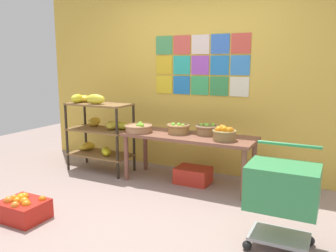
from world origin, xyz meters
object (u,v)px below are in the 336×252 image
object	(u,v)px
banana_shelf_unit	(98,127)
shopping_cart	(282,190)
display_table	(188,141)
produce_crate_under_table	(193,175)
orange_crate_foreground	(23,208)
fruit_basket_back_right	(224,134)
fruit_basket_centre	(139,128)
fruit_basket_back_left	(178,128)
fruit_basket_left	(207,129)

from	to	relation	value
banana_shelf_unit	shopping_cart	bearing A→B (deg)	-21.25
display_table	produce_crate_under_table	bearing A→B (deg)	31.40
produce_crate_under_table	orange_crate_foreground	bearing A→B (deg)	-122.15
banana_shelf_unit	orange_crate_foreground	world-z (taller)	banana_shelf_unit
orange_crate_foreground	shopping_cart	bearing A→B (deg)	14.26
produce_crate_under_table	fruit_basket_back_right	bearing A→B (deg)	-15.66
banana_shelf_unit	fruit_basket_centre	xyz separation A→B (m)	(0.73, -0.07, 0.06)
fruit_basket_centre	display_table	bearing A→B (deg)	10.63
fruit_basket_back_left	shopping_cart	xyz separation A→B (m)	(1.47, -1.13, -0.20)
display_table	fruit_basket_back_right	bearing A→B (deg)	-10.19
fruit_basket_centre	fruit_basket_left	world-z (taller)	fruit_basket_left
fruit_basket_centre	produce_crate_under_table	world-z (taller)	fruit_basket_centre
banana_shelf_unit	shopping_cart	xyz separation A→B (m)	(2.71, -1.05, -0.12)
display_table	fruit_basket_centre	distance (m)	0.69
shopping_cart	fruit_basket_centre	bearing A→B (deg)	153.73
banana_shelf_unit	display_table	world-z (taller)	banana_shelf_unit
fruit_basket_back_left	fruit_basket_left	world-z (taller)	fruit_basket_left
banana_shelf_unit	produce_crate_under_table	bearing A→B (deg)	3.45
fruit_basket_back_right	produce_crate_under_table	xyz separation A→B (m)	(-0.44, 0.12, -0.62)
orange_crate_foreground	fruit_basket_back_left	bearing A→B (deg)	62.89
orange_crate_foreground	banana_shelf_unit	bearing A→B (deg)	102.02
display_table	fruit_basket_centre	bearing A→B (deg)	-169.37
fruit_basket_left	produce_crate_under_table	bearing A→B (deg)	-147.92
display_table	orange_crate_foreground	distance (m)	2.04
produce_crate_under_table	orange_crate_foreground	distance (m)	2.05
produce_crate_under_table	shopping_cart	world-z (taller)	shopping_cart
display_table	fruit_basket_back_left	world-z (taller)	fruit_basket_back_left
fruit_basket_back_left	fruit_basket_left	size ratio (longest dim) A/B	1.00
banana_shelf_unit	fruit_basket_left	xyz separation A→B (m)	(1.59, 0.18, 0.08)
banana_shelf_unit	shopping_cart	world-z (taller)	banana_shelf_unit
fruit_basket_back_right	shopping_cart	size ratio (longest dim) A/B	0.33
display_table	produce_crate_under_table	distance (m)	0.46
shopping_cart	display_table	bearing A→B (deg)	140.11
fruit_basket_back_left	shopping_cart	bearing A→B (deg)	-37.49
fruit_basket_left	display_table	bearing A→B (deg)	-148.11
banana_shelf_unit	fruit_basket_back_left	size ratio (longest dim) A/B	3.74
orange_crate_foreground	shopping_cart	xyz separation A→B (m)	(2.36, 0.60, 0.39)
produce_crate_under_table	orange_crate_foreground	xyz separation A→B (m)	(-1.09, -1.74, 0.01)
orange_crate_foreground	shopping_cart	world-z (taller)	shopping_cart
fruit_basket_centre	fruit_basket_back_left	bearing A→B (deg)	16.13
banana_shelf_unit	display_table	xyz separation A→B (m)	(1.39, 0.05, -0.07)
fruit_basket_back_right	shopping_cart	distance (m)	1.32
fruit_basket_centre	produce_crate_under_table	bearing A→B (deg)	12.44
orange_crate_foreground	display_table	bearing A→B (deg)	58.69
fruit_basket_back_right	orange_crate_foreground	world-z (taller)	fruit_basket_back_right
fruit_basket_centre	fruit_basket_back_right	world-z (taller)	fruit_basket_back_right
fruit_basket_left	banana_shelf_unit	bearing A→B (deg)	-173.61
banana_shelf_unit	fruit_basket_centre	size ratio (longest dim) A/B	3.04
fruit_basket_centre	produce_crate_under_table	size ratio (longest dim) A/B	0.84
orange_crate_foreground	produce_crate_under_table	bearing A→B (deg)	57.85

